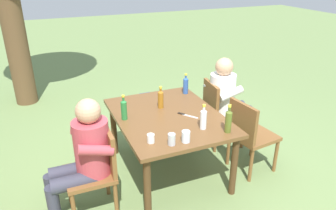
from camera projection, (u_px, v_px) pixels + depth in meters
ground_plane at (168, 171)px, 3.75m from camera, size 24.00×24.00×0.00m
dining_table at (168, 122)px, 3.48m from camera, size 1.40×1.09×0.72m
chair_near_right at (219, 110)px, 4.12m from camera, size 0.49×0.49×0.87m
chair_far_left at (98, 167)px, 2.98m from camera, size 0.45×0.45×0.87m
chair_near_left at (249, 133)px, 3.57m from camera, size 0.49×0.49×0.87m
person_in_white_shirt at (227, 97)px, 4.08m from camera, size 0.47×0.61×1.18m
person_in_plaid_shirt at (84, 154)px, 2.87m from camera, size 0.47×0.61×1.18m
bottle_green at (124, 109)px, 3.32m from camera, size 0.06×0.06×0.27m
bottle_amber at (160, 99)px, 3.58m from camera, size 0.06×0.06×0.26m
bottle_olive at (228, 120)px, 3.06m from camera, size 0.06×0.06×0.29m
bottle_clear at (203, 118)px, 3.13m from camera, size 0.06×0.06×0.26m
bottle_blue at (186, 85)px, 3.98m from camera, size 0.06×0.06×0.26m
cup_steel at (172, 139)px, 2.87m from camera, size 0.07×0.07×0.11m
cup_white at (151, 138)px, 2.92m from camera, size 0.07×0.07×0.08m
cup_glass at (186, 137)px, 2.92m from camera, size 0.08×0.08×0.11m
table_knife at (186, 115)px, 3.44m from camera, size 0.21×0.16×0.01m
backpack_by_near_side at (149, 111)px, 4.74m from camera, size 0.29×0.23×0.45m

